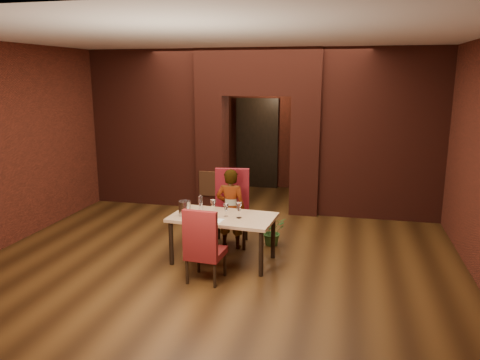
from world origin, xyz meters
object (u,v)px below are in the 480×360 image
(wine_glass_b, at_px, (226,210))
(wine_bucket, at_px, (185,208))
(person_seated, at_px, (231,209))
(dining_table, at_px, (223,239))
(wine_glass_a, at_px, (213,207))
(potted_plant, at_px, (272,231))
(wine_glass_c, at_px, (239,210))
(chair_far, at_px, (231,208))
(chair_near, at_px, (206,244))
(water_bottle, at_px, (201,204))

(wine_glass_b, height_order, wine_bucket, wine_bucket)
(person_seated, bearing_deg, dining_table, 92.24)
(wine_glass_a, bearing_deg, potted_plant, 48.47)
(wine_glass_a, bearing_deg, dining_table, -3.23)
(wine_glass_b, xyz_separation_m, wine_glass_c, (0.20, -0.03, 0.02))
(dining_table, bearing_deg, wine_glass_a, -178.91)
(chair_far, distance_m, person_seated, 0.14)
(wine_glass_a, bearing_deg, wine_bucket, -162.04)
(chair_near, bearing_deg, wine_glass_a, -77.46)
(person_seated, height_order, wine_bucket, person_seated)
(chair_near, distance_m, person_seated, 1.26)
(person_seated, relative_size, wine_glass_a, 5.67)
(dining_table, xyz_separation_m, wine_glass_c, (0.25, -0.05, 0.46))
(chair_near, xyz_separation_m, wine_glass_c, (0.30, 0.63, 0.30))
(chair_far, bearing_deg, potted_plant, 3.62)
(wine_glass_b, xyz_separation_m, water_bottle, (-0.42, 0.10, 0.04))
(person_seated, distance_m, wine_glass_c, 0.71)
(wine_glass_b, bearing_deg, potted_plant, 58.14)
(chair_far, relative_size, potted_plant, 2.67)
(chair_far, height_order, water_bottle, chair_far)
(wine_glass_b, distance_m, wine_glass_c, 0.20)
(wine_glass_a, bearing_deg, chair_near, -81.83)
(person_seated, bearing_deg, wine_glass_b, 97.21)
(person_seated, bearing_deg, potted_plant, -158.02)
(wine_glass_b, bearing_deg, dining_table, 158.29)
(chair_near, height_order, wine_glass_b, chair_near)
(wine_glass_c, bearing_deg, wine_glass_b, 172.53)
(wine_glass_a, height_order, wine_glass_c, same)
(wine_glass_a, distance_m, water_bottle, 0.23)
(dining_table, distance_m, water_bottle, 0.61)
(chair_far, height_order, wine_glass_b, chair_far)
(potted_plant, bearing_deg, wine_glass_c, -110.86)
(potted_plant, bearing_deg, chair_near, -112.90)
(chair_far, height_order, wine_bucket, chair_far)
(wine_glass_c, bearing_deg, dining_table, 169.34)
(chair_far, distance_m, chair_near, 1.39)
(chair_near, relative_size, person_seated, 0.80)
(dining_table, height_order, potted_plant, dining_table)
(wine_glass_c, height_order, potted_plant, wine_glass_c)
(dining_table, distance_m, chair_near, 0.70)
(wine_glass_c, bearing_deg, water_bottle, 168.00)
(dining_table, distance_m, wine_glass_a, 0.49)
(wine_bucket, relative_size, potted_plant, 0.48)
(dining_table, xyz_separation_m, wine_glass_a, (-0.15, 0.01, 0.46))
(person_seated, distance_m, potted_plant, 0.79)
(person_seated, bearing_deg, chair_far, -77.51)
(wine_glass_b, height_order, wine_glass_c, wine_glass_c)
(wine_glass_c, relative_size, wine_bucket, 1.03)
(wine_glass_a, xyz_separation_m, potted_plant, (0.74, 0.83, -0.58))
(wine_bucket, height_order, potted_plant, wine_bucket)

